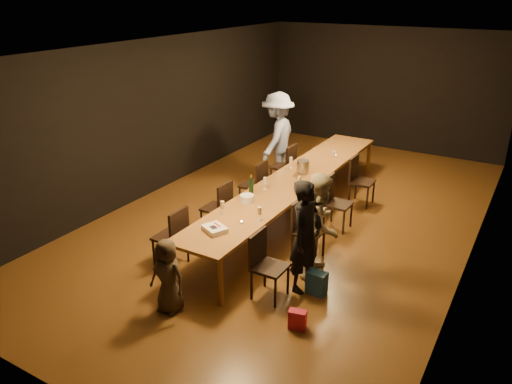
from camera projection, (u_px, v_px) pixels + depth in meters
The scene contains 30 objects.
ground at pixel (293, 217), 9.07m from camera, with size 10.00×10.00×0.00m, color #432610.
room_shell at pixel (297, 104), 8.27m from camera, with size 6.04×10.04×3.02m.
table at pixel (294, 181), 8.80m from camera, with size 0.90×6.00×0.75m.
chair_right_0 at pixel (270, 267), 6.58m from camera, with size 0.42×0.42×0.93m, color black, non-canonical shape.
chair_right_1 at pixel (309, 231), 7.53m from camera, with size 0.42×0.42×0.93m, color black, non-canonical shape.
chair_right_2 at pixel (338, 203), 8.49m from camera, with size 0.42×0.42×0.93m, color black, non-canonical shape.
chair_right_3 at pixel (362, 181), 9.44m from camera, with size 0.42×0.42×0.93m, color black, non-canonical shape.
chair_left_0 at pixel (170, 236), 7.38m from camera, with size 0.42×0.42×0.93m, color black, non-canonical shape.
chair_left_1 at pixel (216, 207), 8.33m from camera, with size 0.42×0.42×0.93m, color black, non-canonical shape.
chair_left_2 at pixel (253, 185), 9.29m from camera, with size 0.42×0.42×0.93m, color black, non-canonical shape.
chair_left_3 at pixel (283, 166), 10.24m from camera, with size 0.42×0.42×0.93m, color black, non-canonical shape.
woman_birthday at pixel (306, 236), 6.66m from camera, with size 0.58×0.38×1.59m, color black.
woman_tan at pixel (320, 225), 7.05m from camera, with size 0.75×0.58×1.53m, color #BCB18D.
man_blue at pixel (277, 138), 10.44m from camera, with size 1.22×0.70×1.90m, color #8294C9.
child at pixel (168, 276), 6.30m from camera, with size 0.49×0.32×1.01m, color #3C3022.
gift_bag_red at pixel (297, 320), 6.08m from camera, with size 0.22×0.12×0.25m, color #C31D3D.
gift_bag_blue at pixel (317, 283), 6.77m from camera, with size 0.26×0.18×0.33m, color #225A97.
birthday_cake at pixel (215, 229), 6.88m from camera, with size 0.40×0.37×0.08m.
plate_stack at pixel (247, 199), 7.80m from camera, with size 0.22×0.22×0.12m, color white.
champagne_bottle at pixel (251, 184), 8.12m from camera, with size 0.07×0.07×0.32m, color black, non-canonical shape.
ice_bucket at pixel (303, 167), 8.99m from camera, with size 0.22×0.22×0.24m, color #A6A7AB.
wineglass_0 at pixel (222, 208), 7.38m from camera, with size 0.06×0.06×0.21m, color beige, non-canonical shape.
wineglass_1 at pixel (260, 214), 7.19m from camera, with size 0.06×0.06×0.21m, color beige, non-canonical shape.
wineglass_2 at pixel (265, 183), 8.29m from camera, with size 0.06×0.06×0.21m, color silver, non-canonical shape.
wineglass_3 at pixel (299, 182), 8.34m from camera, with size 0.06×0.06×0.21m, color beige, non-canonical shape.
wineglass_4 at pixel (291, 163), 9.25m from camera, with size 0.06×0.06×0.21m, color silver, non-canonical shape.
wineglass_5 at pixel (334, 156), 9.61m from camera, with size 0.06×0.06×0.21m, color silver, non-canonical shape.
tealight_near at pixel (242, 222), 7.12m from camera, with size 0.05×0.05×0.03m, color #B2B7B2.
tealight_mid at pixel (297, 183), 8.54m from camera, with size 0.05×0.05×0.03m, color #B2B7B2.
tealight_far at pixel (335, 156), 9.92m from camera, with size 0.05×0.05×0.03m, color #B2B7B2.
Camera 1 is at (3.59, -7.40, 3.90)m, focal length 35.00 mm.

